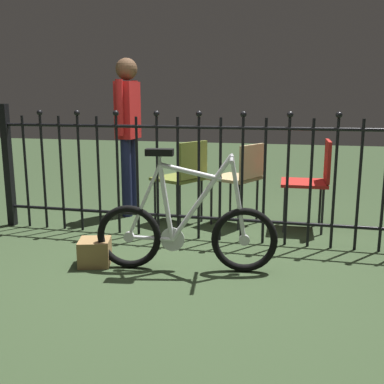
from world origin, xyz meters
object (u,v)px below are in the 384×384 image
at_px(bicycle, 186,231).
at_px(chair_tan, 241,174).
at_px(person_visitor, 128,123).
at_px(display_crate, 95,252).
at_px(chair_olive, 184,173).
at_px(chair_red, 314,176).

relative_size(bicycle, chair_tan, 1.62).
xyz_separation_m(bicycle, person_visitor, (-1.02, 1.47, 0.71)).
xyz_separation_m(person_visitor, display_crate, (0.31, -1.54, -0.91)).
xyz_separation_m(bicycle, display_crate, (-0.71, -0.06, -0.20)).
distance_m(chair_olive, chair_tan, 0.57).
relative_size(bicycle, display_crate, 5.77).
xyz_separation_m(chair_red, person_visitor, (-1.95, 0.13, 0.48)).
relative_size(bicycle, chair_red, 1.53).
bearing_deg(bicycle, chair_red, 55.14).
bearing_deg(chair_red, bicycle, -124.86).
bearing_deg(chair_olive, display_crate, -106.10).
bearing_deg(chair_olive, chair_tan, 8.82).
bearing_deg(chair_olive, person_visitor, 161.09).
relative_size(chair_tan, person_visitor, 0.49).
distance_m(chair_red, display_crate, 2.20).
xyz_separation_m(chair_olive, person_visitor, (-0.68, 0.23, 0.49)).
bearing_deg(person_visitor, bicycle, -55.40).
relative_size(chair_olive, display_crate, 3.66).
height_order(chair_tan, display_crate, chair_tan).
distance_m(chair_tan, display_crate, 1.73).
height_order(bicycle, display_crate, bicycle).
bearing_deg(chair_red, chair_tan, -179.05).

